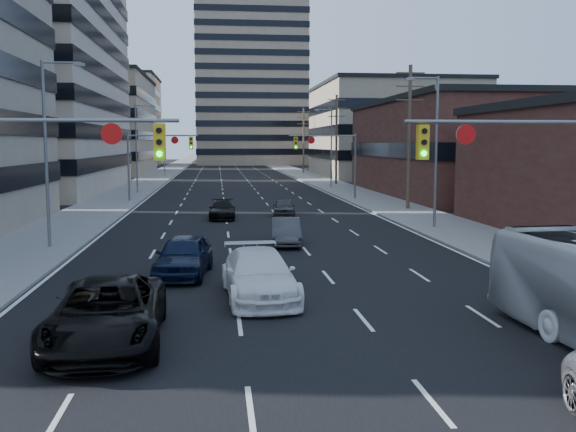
# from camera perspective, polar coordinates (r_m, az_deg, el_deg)

# --- Properties ---
(ground) EXTENTS (400.00, 400.00, 0.00)m
(ground) POSITION_cam_1_polar(r_m,az_deg,el_deg) (13.08, 4.89, -16.56)
(ground) COLOR black
(ground) RESTS_ON ground
(road_surface) EXTENTS (18.00, 300.00, 0.02)m
(road_surface) POSITION_cam_1_polar(r_m,az_deg,el_deg) (141.92, -5.37, 4.38)
(road_surface) COLOR black
(road_surface) RESTS_ON ground
(sidewalk_left) EXTENTS (5.00, 300.00, 0.15)m
(sidewalk_left) POSITION_cam_1_polar(r_m,az_deg,el_deg) (142.19, -10.03, 4.34)
(sidewalk_left) COLOR slate
(sidewalk_left) RESTS_ON ground
(sidewalk_right) EXTENTS (5.00, 300.00, 0.15)m
(sidewalk_right) POSITION_cam_1_polar(r_m,az_deg,el_deg) (142.57, -0.73, 4.44)
(sidewalk_right) COLOR slate
(sidewalk_right) RESTS_ON ground
(office_left_far) EXTENTS (20.00, 30.00, 16.00)m
(office_left_far) POSITION_cam_1_polar(r_m,az_deg,el_deg) (113.91, -17.42, 7.63)
(office_left_far) COLOR gray
(office_left_far) RESTS_ON ground
(storefront_right_mid) EXTENTS (20.00, 30.00, 9.00)m
(storefront_right_mid) POSITION_cam_1_polar(r_m,az_deg,el_deg) (67.20, 16.88, 5.67)
(storefront_right_mid) COLOR #472119
(storefront_right_mid) RESTS_ON ground
(office_right_far) EXTENTS (22.00, 28.00, 14.00)m
(office_right_far) POSITION_cam_1_polar(r_m,az_deg,el_deg) (103.51, 9.09, 7.43)
(office_right_far) COLOR gray
(office_right_far) RESTS_ON ground
(apartment_tower) EXTENTS (26.00, 26.00, 58.00)m
(apartment_tower) POSITION_cam_1_polar(r_m,az_deg,el_deg) (163.77, -3.44, 14.84)
(apartment_tower) COLOR gray
(apartment_tower) RESTS_ON ground
(bg_block_left) EXTENTS (24.00, 24.00, 20.00)m
(bg_block_left) POSITION_cam_1_polar(r_m,az_deg,el_deg) (154.03, -16.06, 8.04)
(bg_block_left) COLOR #ADA089
(bg_block_left) RESTS_ON ground
(bg_block_right) EXTENTS (22.00, 22.00, 12.00)m
(bg_block_right) POSITION_cam_1_polar(r_m,az_deg,el_deg) (145.92, 7.36, 6.76)
(bg_block_right) COLOR gray
(bg_block_right) RESTS_ON ground
(signal_near_left) EXTENTS (6.59, 0.33, 6.00)m
(signal_near_left) POSITION_cam_1_polar(r_m,az_deg,el_deg) (20.46, -20.72, 3.85)
(signal_near_left) COLOR slate
(signal_near_left) RESTS_ON ground
(signal_near_right) EXTENTS (6.59, 0.33, 6.00)m
(signal_near_right) POSITION_cam_1_polar(r_m,az_deg,el_deg) (22.12, 20.13, 4.04)
(signal_near_right) COLOR slate
(signal_near_right) RESTS_ON ground
(signal_far_left) EXTENTS (6.09, 0.33, 6.00)m
(signal_far_left) POSITION_cam_1_polar(r_m,az_deg,el_deg) (57.05, -11.71, 5.52)
(signal_far_left) COLOR slate
(signal_far_left) RESTS_ON ground
(signal_far_right) EXTENTS (6.09, 0.33, 6.00)m
(signal_far_right) POSITION_cam_1_polar(r_m,az_deg,el_deg) (57.69, 3.74, 5.65)
(signal_far_right) COLOR slate
(signal_far_right) RESTS_ON ground
(utility_pole_block) EXTENTS (2.20, 0.28, 11.00)m
(utility_pole_block) POSITION_cam_1_polar(r_m,az_deg,el_deg) (49.99, 10.72, 7.12)
(utility_pole_block) COLOR #4C3D2D
(utility_pole_block) RESTS_ON ground
(utility_pole_midblock) EXTENTS (2.20, 0.28, 11.00)m
(utility_pole_midblock) POSITION_cam_1_polar(r_m,az_deg,el_deg) (79.16, 4.32, 6.93)
(utility_pole_midblock) COLOR #4C3D2D
(utility_pole_midblock) RESTS_ON ground
(utility_pole_distant) EXTENTS (2.20, 0.28, 11.00)m
(utility_pole_distant) POSITION_cam_1_polar(r_m,az_deg,el_deg) (108.79, 1.39, 6.82)
(utility_pole_distant) COLOR #4C3D2D
(utility_pole_distant) RESTS_ON ground
(streetlight_left_near) EXTENTS (2.03, 0.22, 9.00)m
(streetlight_left_near) POSITION_cam_1_polar(r_m,az_deg,el_deg) (32.79, -20.48, 5.96)
(streetlight_left_near) COLOR slate
(streetlight_left_near) RESTS_ON ground
(streetlight_left_mid) EXTENTS (2.03, 0.22, 9.00)m
(streetlight_left_mid) POSITION_cam_1_polar(r_m,az_deg,el_deg) (67.28, -13.20, 6.25)
(streetlight_left_mid) COLOR slate
(streetlight_left_mid) RESTS_ON ground
(streetlight_left_far) EXTENTS (2.03, 0.22, 9.00)m
(streetlight_left_far) POSITION_cam_1_polar(r_m,az_deg,el_deg) (102.12, -10.86, 6.32)
(streetlight_left_far) COLOR slate
(streetlight_left_far) RESTS_ON ground
(streetlight_right_near) EXTENTS (2.03, 0.22, 9.00)m
(streetlight_right_near) POSITION_cam_1_polar(r_m,az_deg,el_deg) (38.94, 12.82, 6.22)
(streetlight_right_near) COLOR slate
(streetlight_right_near) RESTS_ON ground
(streetlight_right_far) EXTENTS (2.03, 0.22, 9.00)m
(streetlight_right_far) POSITION_cam_1_polar(r_m,az_deg,el_deg) (72.92, 3.75, 6.41)
(streetlight_right_far) COLOR slate
(streetlight_right_far) RESTS_ON ground
(black_pickup) EXTENTS (2.97, 6.06, 1.66)m
(black_pickup) POSITION_cam_1_polar(r_m,az_deg,el_deg) (17.06, -15.79, -8.33)
(black_pickup) COLOR black
(black_pickup) RESTS_ON ground
(white_van) EXTENTS (2.56, 5.62, 1.59)m
(white_van) POSITION_cam_1_polar(r_m,az_deg,el_deg) (21.24, -2.59, -5.26)
(white_van) COLOR white
(white_van) RESTS_ON ground
(sedan_blue) EXTENTS (2.43, 4.87, 1.59)m
(sedan_blue) POSITION_cam_1_polar(r_m,az_deg,el_deg) (25.12, -9.26, -3.51)
(sedan_blue) COLOR black
(sedan_blue) RESTS_ON ground
(sedan_grey_center) EXTENTS (1.74, 4.19, 1.35)m
(sedan_grey_center) POSITION_cam_1_polar(r_m,az_deg,el_deg) (32.41, -0.19, -1.40)
(sedan_grey_center) COLOR #39393C
(sedan_grey_center) RESTS_ON ground
(sedan_black_far) EXTENTS (1.85, 4.33, 1.24)m
(sedan_black_far) POSITION_cam_1_polar(r_m,az_deg,el_deg) (43.78, -5.86, 0.55)
(sedan_black_far) COLOR black
(sedan_black_far) RESTS_ON ground
(sedan_grey_right) EXTENTS (1.87, 3.91, 1.29)m
(sedan_grey_right) POSITION_cam_1_polar(r_m,az_deg,el_deg) (45.14, -0.36, 0.79)
(sedan_grey_right) COLOR #363639
(sedan_grey_right) RESTS_ON ground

